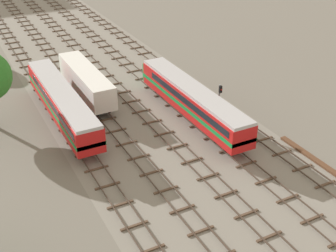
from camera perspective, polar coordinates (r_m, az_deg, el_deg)
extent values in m
plane|color=slate|center=(69.51, -9.85, 8.02)|extent=(480.00, 480.00, 0.00)
cube|color=gray|center=(69.51, -9.85, 8.03)|extent=(21.68, 176.00, 0.01)
cube|color=#47382D|center=(68.35, -17.77, 6.86)|extent=(0.07, 126.00, 0.15)
cube|color=#47382D|center=(68.56, -16.60, 7.11)|extent=(0.07, 126.00, 0.15)
cube|color=brown|center=(34.95, -2.25, -15.49)|extent=(2.40, 0.22, 0.14)
cube|color=brown|center=(36.96, -4.31, -12.55)|extent=(2.40, 0.22, 0.14)
cube|color=brown|center=(39.10, -6.11, -9.92)|extent=(2.40, 0.22, 0.14)
cube|color=brown|center=(41.34, -7.70, -7.56)|extent=(2.40, 0.22, 0.14)
cube|color=brown|center=(43.68, -9.10, -5.44)|extent=(2.40, 0.22, 0.14)
cube|color=brown|center=(46.09, -10.35, -3.53)|extent=(2.40, 0.22, 0.14)
cube|color=brown|center=(48.57, -11.47, -1.82)|extent=(2.40, 0.22, 0.14)
cube|color=brown|center=(51.11, -12.48, -0.27)|extent=(2.40, 0.22, 0.14)
cube|color=brown|center=(53.69, -13.39, 1.13)|extent=(2.40, 0.22, 0.14)
cube|color=brown|center=(56.31, -14.22, 2.40)|extent=(2.40, 0.22, 0.14)
cube|color=brown|center=(58.97, -14.98, 3.55)|extent=(2.40, 0.22, 0.14)
cube|color=brown|center=(61.66, -15.67, 4.61)|extent=(2.40, 0.22, 0.14)
cube|color=brown|center=(64.38, -16.31, 5.57)|extent=(2.40, 0.22, 0.14)
cube|color=brown|center=(67.12, -16.89, 6.46)|extent=(2.40, 0.22, 0.14)
cube|color=brown|center=(69.89, -17.43, 7.27)|extent=(2.40, 0.22, 0.14)
cube|color=brown|center=(72.67, -17.93, 8.03)|extent=(2.40, 0.22, 0.14)
cube|color=brown|center=(75.47, -18.40, 8.72)|extent=(2.40, 0.22, 0.14)
cube|color=brown|center=(78.28, -18.84, 9.37)|extent=(2.40, 0.22, 0.14)
cube|color=brown|center=(81.11, -19.24, 9.97)|extent=(2.40, 0.22, 0.14)
cube|color=brown|center=(83.95, -19.62, 10.53)|extent=(2.40, 0.22, 0.14)
cube|color=brown|center=(86.80, -19.98, 11.05)|extent=(2.40, 0.22, 0.14)
cube|color=brown|center=(89.66, -20.31, 11.54)|extent=(2.40, 0.22, 0.14)
cube|color=brown|center=(92.53, -20.63, 12.00)|extent=(2.40, 0.22, 0.14)
cube|color=#47382D|center=(69.11, -14.19, 7.62)|extent=(0.07, 126.00, 0.15)
cube|color=#47382D|center=(69.41, -13.05, 7.85)|extent=(0.07, 126.00, 0.15)
cube|color=brown|center=(36.50, 4.19, -13.20)|extent=(2.40, 0.22, 0.14)
cube|color=brown|center=(38.43, 1.83, -10.55)|extent=(2.40, 0.22, 0.14)
cube|color=brown|center=(40.49, -0.26, -8.15)|extent=(2.40, 0.22, 0.14)
cube|color=brown|center=(42.66, -2.12, -5.97)|extent=(2.40, 0.22, 0.14)
cube|color=brown|center=(44.93, -3.79, -4.01)|extent=(2.40, 0.22, 0.14)
cube|color=brown|center=(47.28, -5.28, -2.23)|extent=(2.40, 0.22, 0.14)
cube|color=brown|center=(49.70, -6.63, -0.63)|extent=(2.40, 0.22, 0.14)
cube|color=brown|center=(52.18, -7.85, 0.83)|extent=(2.40, 0.22, 0.14)
cube|color=brown|center=(54.71, -8.96, 2.15)|extent=(2.40, 0.22, 0.14)
cube|color=brown|center=(57.29, -9.98, 3.36)|extent=(2.40, 0.22, 0.14)
cube|color=brown|center=(59.90, -10.90, 4.45)|extent=(2.40, 0.22, 0.14)
cube|color=brown|center=(62.55, -11.75, 5.46)|extent=(2.40, 0.22, 0.14)
cube|color=brown|center=(65.23, -12.54, 6.38)|extent=(2.40, 0.22, 0.14)
cube|color=brown|center=(67.94, -13.26, 7.23)|extent=(2.40, 0.22, 0.14)
cube|color=brown|center=(70.67, -13.93, 8.01)|extent=(2.40, 0.22, 0.14)
cube|color=brown|center=(73.43, -14.56, 8.73)|extent=(2.40, 0.22, 0.14)
cube|color=brown|center=(76.20, -15.14, 9.40)|extent=(2.40, 0.22, 0.14)
cube|color=brown|center=(78.99, -15.68, 10.02)|extent=(2.40, 0.22, 0.14)
cube|color=brown|center=(81.79, -16.18, 10.60)|extent=(2.40, 0.22, 0.14)
cube|color=brown|center=(84.60, -16.66, 11.13)|extent=(2.40, 0.22, 0.14)
cube|color=brown|center=(87.43, -17.10, 11.64)|extent=(2.40, 0.22, 0.14)
cube|color=brown|center=(90.27, -17.52, 12.11)|extent=(2.40, 0.22, 0.14)
cube|color=brown|center=(93.12, -17.92, 12.55)|extent=(2.40, 0.22, 0.14)
cube|color=brown|center=(95.98, -18.29, 12.96)|extent=(2.40, 0.22, 0.14)
cube|color=brown|center=(98.85, -18.64, 13.35)|extent=(2.40, 0.22, 0.14)
cube|color=brown|center=(101.72, -18.97, 13.72)|extent=(2.40, 0.22, 0.14)
cube|color=brown|center=(104.61, -19.29, 14.07)|extent=(2.40, 0.22, 0.14)
cube|color=brown|center=(107.49, -19.59, 14.40)|extent=(2.40, 0.22, 0.14)
cube|color=brown|center=(110.39, -19.87, 14.71)|extent=(2.40, 0.22, 0.14)
cube|color=#47382D|center=(70.14, -10.69, 8.33)|extent=(0.07, 126.00, 0.15)
cube|color=#47382D|center=(70.53, -9.58, 8.55)|extent=(0.07, 126.00, 0.15)
cube|color=brown|center=(36.81, 12.75, -13.56)|extent=(2.40, 0.22, 0.14)
cube|color=brown|center=(38.50, 9.92, -10.98)|extent=(2.40, 0.22, 0.14)
cube|color=brown|center=(40.33, 7.38, -8.61)|extent=(2.40, 0.22, 0.14)
cube|color=brown|center=(42.30, 5.09, -6.43)|extent=(2.40, 0.22, 0.14)
cube|color=brown|center=(44.38, 3.04, -4.44)|extent=(2.40, 0.22, 0.14)
cube|color=brown|center=(46.57, 1.18, -2.63)|extent=(2.40, 0.22, 0.14)
cube|color=brown|center=(48.84, -0.51, -0.99)|extent=(2.40, 0.22, 0.14)
cube|color=brown|center=(51.18, -2.04, 0.51)|extent=(2.40, 0.22, 0.14)
cube|color=brown|center=(53.59, -3.44, 1.88)|extent=(2.40, 0.22, 0.14)
cube|color=brown|center=(56.06, -4.72, 3.12)|extent=(2.40, 0.22, 0.14)
cube|color=brown|center=(58.58, -5.89, 4.26)|extent=(2.40, 0.22, 0.14)
cube|color=brown|center=(61.14, -6.96, 5.30)|extent=(2.40, 0.22, 0.14)
cube|color=brown|center=(63.74, -7.95, 6.26)|extent=(2.40, 0.22, 0.14)
cube|color=brown|center=(66.37, -8.87, 7.14)|extent=(2.40, 0.22, 0.14)
cube|color=brown|center=(69.04, -9.72, 7.95)|extent=(2.40, 0.22, 0.14)
cube|color=brown|center=(71.73, -10.51, 8.70)|extent=(2.40, 0.22, 0.14)
cube|color=brown|center=(74.44, -11.25, 9.39)|extent=(2.40, 0.22, 0.14)
cube|color=brown|center=(77.17, -11.93, 10.03)|extent=(2.40, 0.22, 0.14)
cube|color=brown|center=(79.93, -12.57, 10.63)|extent=(2.40, 0.22, 0.14)
cube|color=brown|center=(82.70, -13.18, 11.18)|extent=(2.40, 0.22, 0.14)
cube|color=brown|center=(85.48, -13.74, 11.70)|extent=(2.40, 0.22, 0.14)
cube|color=brown|center=(88.29, -14.27, 12.19)|extent=(2.40, 0.22, 0.14)
cube|color=brown|center=(91.10, -14.77, 12.64)|extent=(2.40, 0.22, 0.14)
cube|color=brown|center=(93.92, -15.24, 13.07)|extent=(2.40, 0.22, 0.14)
cube|color=brown|center=(96.76, -15.68, 13.47)|extent=(2.40, 0.22, 0.14)
cube|color=brown|center=(99.60, -16.10, 13.84)|extent=(2.40, 0.22, 0.14)
cube|color=brown|center=(102.46, -16.50, 14.20)|extent=(2.40, 0.22, 0.14)
cube|color=brown|center=(105.32, -16.88, 14.53)|extent=(2.40, 0.22, 0.14)
cube|color=brown|center=(108.19, -17.24, 14.85)|extent=(2.40, 0.22, 0.14)
cube|color=#47382D|center=(71.42, -7.30, 8.99)|extent=(0.07, 126.00, 0.15)
cube|color=#47382D|center=(71.90, -6.22, 9.19)|extent=(0.07, 126.00, 0.15)
cube|color=brown|center=(39.29, 17.85, -11.20)|extent=(2.40, 0.22, 0.14)
cube|color=brown|center=(40.87, 14.97, -8.92)|extent=(2.40, 0.22, 0.14)
cube|color=brown|center=(42.61, 12.34, -6.79)|extent=(2.40, 0.22, 0.14)
cube|color=brown|center=(44.47, 9.94, -4.82)|extent=(2.40, 0.22, 0.14)
cube|color=brown|center=(46.46, 7.75, -3.01)|extent=(2.40, 0.22, 0.14)
cube|color=brown|center=(48.55, 5.76, -1.35)|extent=(2.40, 0.22, 0.14)
cube|color=brown|center=(50.73, 3.94, 0.18)|extent=(2.40, 0.22, 0.14)
cube|color=brown|center=(52.99, 2.26, 1.57)|extent=(2.40, 0.22, 0.14)
cube|color=brown|center=(55.33, 0.73, 2.85)|extent=(2.40, 0.22, 0.14)
cube|color=brown|center=(57.72, -0.68, 4.03)|extent=(2.40, 0.22, 0.14)
cube|color=brown|center=(60.17, -1.98, 5.10)|extent=(2.40, 0.22, 0.14)
cube|color=brown|center=(62.66, -3.19, 6.09)|extent=(2.40, 0.22, 0.14)
cube|color=brown|center=(65.20, -4.30, 7.00)|extent=(2.40, 0.22, 0.14)
cube|color=brown|center=(67.78, -5.33, 7.84)|extent=(2.40, 0.22, 0.14)
cube|color=brown|center=(70.39, -6.29, 8.62)|extent=(2.40, 0.22, 0.14)
cube|color=brown|center=(73.03, -7.19, 9.33)|extent=(2.40, 0.22, 0.14)
cube|color=brown|center=(75.70, -8.03, 10.00)|extent=(2.40, 0.22, 0.14)
cube|color=brown|center=(78.39, -8.81, 10.62)|extent=(2.40, 0.22, 0.14)
cube|color=brown|center=(81.10, -9.54, 11.19)|extent=(2.40, 0.22, 0.14)
cube|color=brown|center=(83.83, -10.23, 11.73)|extent=(2.40, 0.22, 0.14)
cube|color=brown|center=(86.58, -10.87, 12.23)|extent=(2.40, 0.22, 0.14)
cube|color=brown|center=(89.35, -11.48, 12.70)|extent=(2.40, 0.22, 0.14)
cube|color=brown|center=(92.13, -12.06, 13.13)|extent=(2.40, 0.22, 0.14)
cube|color=brown|center=(94.92, -12.60, 13.55)|extent=(2.40, 0.22, 0.14)
cube|color=brown|center=(97.73, -13.11, 13.93)|extent=(2.40, 0.22, 0.14)
cube|color=brown|center=(100.55, -13.60, 14.30)|extent=(2.40, 0.22, 0.14)
cube|color=brown|center=(103.37, -14.06, 14.64)|extent=(2.40, 0.22, 0.14)
cube|color=brown|center=(106.21, -14.50, 14.97)|extent=(2.40, 0.22, 0.14)
cube|color=brown|center=(109.06, -14.91, 15.27)|extent=(2.40, 0.22, 0.14)
cube|color=#47382D|center=(72.96, -4.02, 9.59)|extent=(0.07, 126.00, 0.15)
cube|color=#47382D|center=(73.51, -2.98, 9.78)|extent=(0.07, 126.00, 0.15)
cube|color=brown|center=(43.57, 19.37, -7.03)|extent=(2.40, 0.22, 0.14)
cube|color=brown|center=(45.20, 16.72, -5.12)|extent=(2.40, 0.22, 0.14)
cube|color=brown|center=(46.97, 14.28, -3.34)|extent=(2.40, 0.22, 0.14)
cube|color=brown|center=(48.85, 12.03, -1.69)|extent=(2.40, 0.22, 0.14)
cube|color=brown|center=(50.84, 9.95, -0.16)|extent=(2.40, 0.22, 0.14)
cube|color=brown|center=(52.93, 8.04, 1.25)|extent=(2.40, 0.22, 0.14)
cube|color=brown|center=(55.10, 6.27, 2.55)|extent=(2.40, 0.22, 0.14)
cube|color=brown|center=(57.35, 4.63, 3.75)|extent=(2.40, 0.22, 0.14)
cube|color=brown|center=(59.66, 3.12, 4.86)|extent=(2.40, 0.22, 0.14)
cube|color=brown|center=(62.03, 1.71, 5.88)|extent=(2.40, 0.22, 0.14)
cube|color=brown|center=(64.46, 0.41, 6.82)|extent=(2.40, 0.22, 0.14)
cube|color=brown|center=(66.93, -0.81, 7.68)|extent=(2.40, 0.22, 0.14)
cube|color=brown|center=(69.44, -1.94, 8.49)|extent=(2.40, 0.22, 0.14)
cube|color=brown|center=(71.99, -3.00, 9.23)|extent=(2.40, 0.22, 0.14)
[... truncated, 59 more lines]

